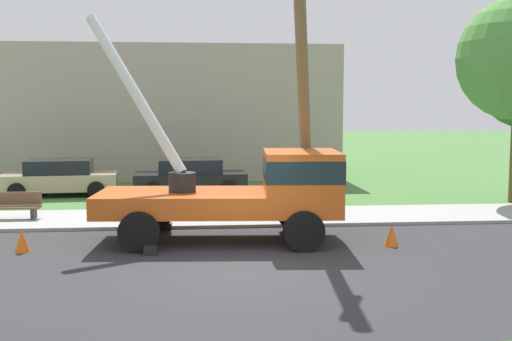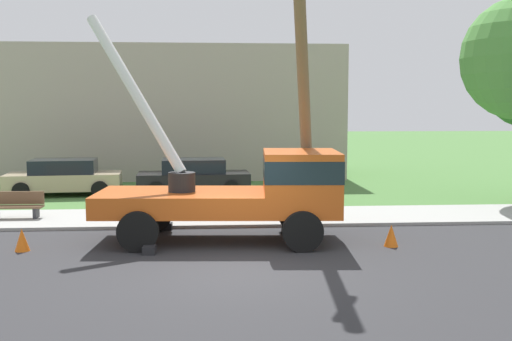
# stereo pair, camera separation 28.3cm
# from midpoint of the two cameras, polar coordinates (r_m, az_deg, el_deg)

# --- Properties ---
(ground_plane) EXTENTS (120.00, 120.00, 0.00)m
(ground_plane) POSITION_cam_midpoint_polar(r_m,az_deg,el_deg) (25.07, -2.27, -1.99)
(ground_plane) COLOR #477538
(road_asphalt) EXTENTS (80.00, 8.78, 0.01)m
(road_asphalt) POSITION_cam_midpoint_polar(r_m,az_deg,el_deg) (13.30, -0.60, -9.18)
(road_asphalt) COLOR #2B2B2D
(road_asphalt) RESTS_ON ground
(sidewalk_strip) EXTENTS (80.00, 3.05, 0.10)m
(sidewalk_strip) POSITION_cam_midpoint_polar(r_m,az_deg,el_deg) (19.05, -1.68, -4.39)
(sidewalk_strip) COLOR #9E9E99
(sidewalk_strip) RESTS_ON ground
(utility_truck) EXTENTS (6.74, 3.21, 5.98)m
(utility_truck) POSITION_cam_midpoint_polar(r_m,az_deg,el_deg) (15.73, 0.01, -1.59)
(utility_truck) COLOR #C65119
(utility_truck) RESTS_ON ground
(leaning_utility_pole) EXTENTS (1.32, 3.44, 8.64)m
(leaning_utility_pole) POSITION_cam_midpoint_polar(r_m,az_deg,el_deg) (16.76, 4.91, 9.18)
(leaning_utility_pole) COLOR brown
(leaning_utility_pole) RESTS_ON ground
(traffic_cone_ahead) EXTENTS (0.36, 0.36, 0.56)m
(traffic_cone_ahead) POSITION_cam_midpoint_polar(r_m,az_deg,el_deg) (15.67, 13.08, -5.97)
(traffic_cone_ahead) COLOR orange
(traffic_cone_ahead) RESTS_ON ground
(traffic_cone_behind) EXTENTS (0.36, 0.36, 0.56)m
(traffic_cone_behind) POSITION_cam_midpoint_polar(r_m,az_deg,el_deg) (15.79, -20.63, -6.11)
(traffic_cone_behind) COLOR orange
(traffic_cone_behind) RESTS_ON ground
(parked_sedan_tan) EXTENTS (4.53, 2.25, 1.42)m
(parked_sedan_tan) POSITION_cam_midpoint_polar(r_m,az_deg,el_deg) (25.14, -17.25, -0.60)
(parked_sedan_tan) COLOR tan
(parked_sedan_tan) RESTS_ON ground
(parked_sedan_black) EXTENTS (4.49, 2.17, 1.42)m
(parked_sedan_black) POSITION_cam_midpoint_polar(r_m,az_deg,el_deg) (24.31, -5.54, -0.57)
(parked_sedan_black) COLOR black
(parked_sedan_black) RESTS_ON ground
(park_bench) EXTENTS (1.60, 0.45, 0.90)m
(park_bench) POSITION_cam_midpoint_polar(r_m,az_deg,el_deg) (19.92, -21.19, -3.14)
(park_bench) COLOR brown
(park_bench) RESTS_ON ground
(lowrise_building_backdrop) EXTENTS (18.00, 6.00, 6.40)m
(lowrise_building_backdrop) POSITION_cam_midpoint_polar(r_m,az_deg,el_deg) (31.41, -8.68, 5.42)
(lowrise_building_backdrop) COLOR #A5998C
(lowrise_building_backdrop) RESTS_ON ground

